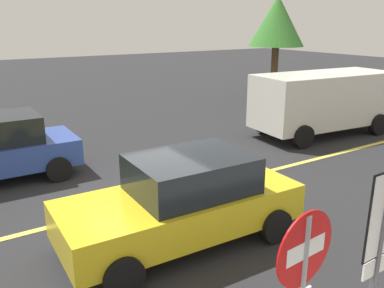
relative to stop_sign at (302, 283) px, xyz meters
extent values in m
plane|color=#262628|center=(1.02, 5.45, -1.60)|extent=(80.00, 80.00, 0.00)
cube|color=#E0D14C|center=(4.02, 5.45, -1.59)|extent=(28.00, 0.16, 0.01)
cylinder|color=red|center=(0.00, 0.00, 0.36)|extent=(0.76, 0.08, 0.76)
cube|color=white|center=(0.00, 0.00, 0.36)|extent=(0.53, 0.07, 0.18)
cube|color=#4C4C51|center=(1.10, -0.04, -0.35)|extent=(0.06, 0.06, 2.50)
cube|color=white|center=(1.10, -0.04, 0.43)|extent=(0.50, 0.04, 0.95)
cube|color=black|center=(1.10, -0.04, 0.43)|extent=(0.54, 0.03, 0.99)
cube|color=white|center=(1.10, -0.04, -0.19)|extent=(0.45, 0.03, 0.20)
cube|color=silver|center=(8.98, 7.31, -0.31)|extent=(5.36, 2.45, 1.82)
cube|color=black|center=(11.05, 7.13, 0.09)|extent=(0.32, 1.85, 0.80)
cylinder|color=black|center=(10.83, 8.15, -1.22)|extent=(0.78, 0.33, 0.76)
cylinder|color=black|center=(10.65, 6.16, -1.22)|extent=(0.78, 0.33, 0.76)
cylinder|color=black|center=(7.31, 8.47, -1.22)|extent=(0.78, 0.33, 0.76)
cylinder|color=black|center=(7.13, 6.48, -1.22)|extent=(0.78, 0.33, 0.76)
cube|color=gold|center=(0.82, 3.60, -0.95)|extent=(4.44, 1.90, 0.66)
cube|color=black|center=(1.04, 3.59, -0.29)|extent=(2.15, 1.63, 0.66)
cylinder|color=black|center=(-0.69, 2.73, -1.28)|extent=(0.64, 0.23, 0.64)
cylinder|color=black|center=(-0.65, 4.53, -1.28)|extent=(0.64, 0.23, 0.64)
cylinder|color=black|center=(2.30, 2.66, -1.28)|extent=(0.64, 0.23, 0.64)
cylinder|color=black|center=(2.34, 4.46, -1.28)|extent=(0.64, 0.23, 0.64)
cylinder|color=black|center=(-0.28, 7.83, -1.28)|extent=(0.64, 0.23, 0.64)
cylinder|color=black|center=(-0.26, 9.65, -1.28)|extent=(0.64, 0.23, 0.64)
cylinder|color=#513823|center=(11.33, 12.34, -0.20)|extent=(0.34, 0.34, 2.80)
cone|color=#387A2D|center=(11.33, 12.34, 2.35)|extent=(2.59, 2.59, 2.30)
camera|label=1|loc=(-2.60, -2.17, 2.34)|focal=37.84mm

